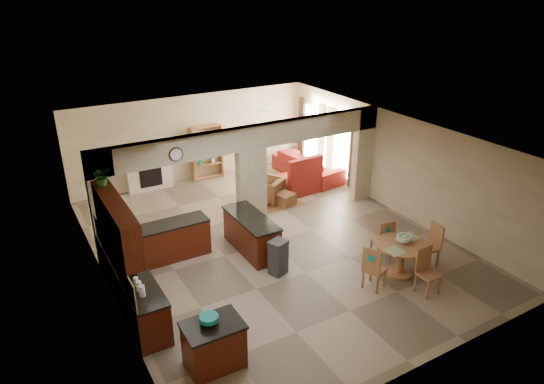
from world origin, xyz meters
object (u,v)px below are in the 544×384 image
kitchen_island (214,345)px  dining_table (401,254)px  sofa (308,166)px  armchair (269,190)px

kitchen_island → dining_table: bearing=6.5°
kitchen_island → sofa: 8.98m
dining_table → kitchen_island: bearing=-174.1°
kitchen_island → armchair: kitchen_island is taller
kitchen_island → dining_table: size_ratio=0.87×
armchair → dining_table: bearing=66.8°
dining_table → armchair: (-0.58, 4.91, -0.16)m
sofa → armchair: bearing=110.0°
kitchen_island → dining_table: 4.77m
kitchen_island → sofa: (6.26, 6.45, -0.05)m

